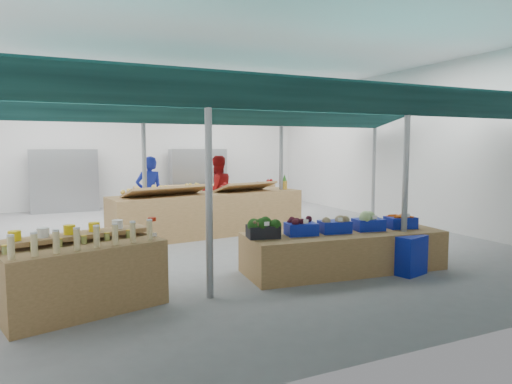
# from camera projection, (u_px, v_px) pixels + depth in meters

# --- Properties ---
(floor) EXTENTS (13.00, 13.00, 0.00)m
(floor) POSITION_uv_depth(u_px,v_px,m) (194.00, 239.00, 10.44)
(floor) COLOR slate
(floor) RESTS_ON ground
(hall) EXTENTS (13.00, 13.00, 13.00)m
(hall) POSITION_uv_depth(u_px,v_px,m) (176.00, 125.00, 11.48)
(hall) COLOR silver
(hall) RESTS_ON ground
(pole_grid) EXTENTS (10.00, 4.60, 3.00)m
(pole_grid) POSITION_uv_depth(u_px,v_px,m) (256.00, 162.00, 8.99)
(pole_grid) COLOR gray
(pole_grid) RESTS_ON floor
(awnings) EXTENTS (9.50, 7.08, 0.30)m
(awnings) POSITION_uv_depth(u_px,v_px,m) (256.00, 112.00, 8.89)
(awnings) COLOR black
(awnings) RESTS_ON pole_grid
(back_shelving_left) EXTENTS (2.00, 0.50, 2.00)m
(back_shelving_left) POSITION_uv_depth(u_px,v_px,m) (65.00, 181.00, 14.72)
(back_shelving_left) COLOR #B23F33
(back_shelving_left) RESTS_ON floor
(back_shelving_right) EXTENTS (2.00, 0.50, 2.00)m
(back_shelving_right) POSITION_uv_depth(u_px,v_px,m) (198.00, 177.00, 16.59)
(back_shelving_right) COLOR #B23F33
(back_shelving_right) RESTS_ON floor
(bottle_shelf) EXTENTS (2.12, 1.58, 1.15)m
(bottle_shelf) POSITION_uv_depth(u_px,v_px,m) (83.00, 275.00, 5.88)
(bottle_shelf) COLOR brown
(bottle_shelf) RESTS_ON floor
(veg_counter) EXTENTS (3.51, 1.45, 0.67)m
(veg_counter) POSITION_uv_depth(u_px,v_px,m) (344.00, 251.00, 7.79)
(veg_counter) COLOR brown
(veg_counter) RESTS_ON floor
(fruit_counter) EXTENTS (4.78, 1.67, 1.00)m
(fruit_counter) POSITION_uv_depth(u_px,v_px,m) (209.00, 214.00, 10.93)
(fruit_counter) COLOR brown
(fruit_counter) RESTS_ON floor
(far_counter) EXTENTS (4.70, 1.40, 0.83)m
(far_counter) POSITION_uv_depth(u_px,v_px,m) (206.00, 198.00, 15.20)
(far_counter) COLOR brown
(far_counter) RESTS_ON floor
(crate_stack) EXTENTS (0.62, 0.51, 0.65)m
(crate_stack) POSITION_uv_depth(u_px,v_px,m) (409.00, 255.00, 7.56)
(crate_stack) COLOR #0D1E97
(crate_stack) RESTS_ON floor
(vendor_left) EXTENTS (0.73, 0.53, 1.87)m
(vendor_left) POSITION_uv_depth(u_px,v_px,m) (149.00, 194.00, 11.38)
(vendor_left) COLOR #1927A4
(vendor_left) RESTS_ON floor
(vendor_right) EXTENTS (0.99, 0.81, 1.87)m
(vendor_right) POSITION_uv_depth(u_px,v_px,m) (217.00, 191.00, 12.13)
(vendor_right) COLOR maroon
(vendor_right) RESTS_ON floor
(crate_broccoli) EXTENTS (0.56, 0.45, 0.35)m
(crate_broccoli) POSITION_uv_depth(u_px,v_px,m) (263.00, 228.00, 7.25)
(crate_broccoli) COLOR black
(crate_broccoli) RESTS_ON veg_counter
(crate_beets) EXTENTS (0.56, 0.45, 0.29)m
(crate_beets) POSITION_uv_depth(u_px,v_px,m) (301.00, 227.00, 7.47)
(crate_beets) COLOR #0D1E97
(crate_beets) RESTS_ON veg_counter
(crate_celeriac) EXTENTS (0.56, 0.45, 0.31)m
(crate_celeriac) POSITION_uv_depth(u_px,v_px,m) (334.00, 224.00, 7.68)
(crate_celeriac) COLOR #0D1E97
(crate_celeriac) RESTS_ON veg_counter
(crate_cabbage) EXTENTS (0.56, 0.45, 0.35)m
(crate_cabbage) POSITION_uv_depth(u_px,v_px,m) (368.00, 221.00, 7.90)
(crate_cabbage) COLOR #0D1E97
(crate_cabbage) RESTS_ON veg_counter
(crate_carrots) EXTENTS (0.56, 0.45, 0.29)m
(crate_carrots) POSITION_uv_depth(u_px,v_px,m) (400.00, 222.00, 8.12)
(crate_carrots) COLOR #0D1E97
(crate_carrots) RESTS_ON veg_counter
(sparrow) EXTENTS (0.12, 0.09, 0.11)m
(sparrow) POSITION_uv_depth(u_px,v_px,m) (257.00, 224.00, 7.08)
(sparrow) COLOR brown
(sparrow) RESTS_ON crate_broccoli
(pole_ribbon) EXTENTS (0.12, 0.12, 0.28)m
(pole_ribbon) POSITION_uv_depth(u_px,v_px,m) (152.00, 221.00, 6.37)
(pole_ribbon) COLOR #B7210C
(pole_ribbon) RESTS_ON pole_grid
(apple_heap_yellow) EXTENTS (2.01, 1.13, 0.27)m
(apple_heap_yellow) POSITION_uv_depth(u_px,v_px,m) (166.00, 189.00, 10.19)
(apple_heap_yellow) COLOR #997247
(apple_heap_yellow) RESTS_ON fruit_counter
(apple_heap_red) EXTENTS (1.62, 1.04, 0.27)m
(apple_heap_red) POSITION_uv_depth(u_px,v_px,m) (246.00, 185.00, 11.26)
(apple_heap_red) COLOR #997247
(apple_heap_red) RESTS_ON fruit_counter
(pineapple) EXTENTS (0.14, 0.14, 0.39)m
(pineapple) POSITION_uv_depth(u_px,v_px,m) (285.00, 182.00, 11.87)
(pineapple) COLOR #8C6019
(pineapple) RESTS_ON fruit_counter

